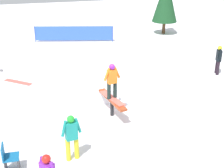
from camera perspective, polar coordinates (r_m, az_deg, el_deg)
The scene contains 9 objects.
ground_plane at distance 12.17m, azimuth -0.00°, elevation -5.73°, with size 60.00×60.00×0.00m, color white.
rail_feature at distance 11.89m, azimuth -0.00°, elevation -3.19°, with size 2.03×0.59×0.72m.
snow_kicker_ramp at distance 13.55m, azimuth -3.30°, elevation -1.26°, with size 1.80×1.50×0.58m, color white.
main_rider_on_rail at distance 11.56m, azimuth -0.00°, elevation 0.39°, with size 1.52×0.71×1.39m.
bystander_black at distance 16.84m, azimuth 18.90°, elevation 4.46°, with size 0.65×0.32×1.50m.
bystander_teal at distance 9.43m, azimuth -7.40°, elevation -9.29°, with size 0.26×0.64×1.50m.
loose_snowboard_coral at distance 15.83m, azimuth -16.79°, elevation 0.34°, with size 1.53×0.28×0.02m, color #EA6055.
folding_chair at distance 9.60m, azimuth -18.25°, elevation -12.84°, with size 0.46×0.46×0.88m.
safety_fence at distance 22.20m, azimuth -6.98°, elevation 9.18°, with size 1.47×5.29×1.10m.
Camera 1 is at (10.24, -2.97, 5.86)m, focal length 50.00 mm.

